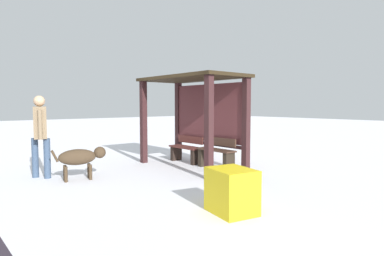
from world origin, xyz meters
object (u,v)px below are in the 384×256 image
Objects in this scene: bus_shelter at (198,102)px; person_walking at (40,129)px; grit_bin at (232,191)px; bench_left_inside at (187,150)px; dog at (81,157)px; bench_center_inside at (216,155)px.

bus_shelter is 3.82m from person_walking.
bench_left_inside is at bearing 149.66° from grit_bin.
bus_shelter reaches higher than bench_left_inside.
grit_bin is (3.59, 0.89, -0.16)m from dog.
dog is at bearing -97.63° from bus_shelter.
person_walking is 1.13m from dog.
grit_bin is at bearing -33.41° from bus_shelter.
bus_shelter is 2.66× the size of bench_center_inside.
bus_shelter is 1.61× the size of person_walking.
bus_shelter is 1.47m from bench_center_inside.
bench_center_inside reaches higher than dog.
bench_left_inside is 1.00× the size of bench_center_inside.
bench_center_inside is 0.61× the size of person_walking.
bus_shelter is at bearing -10.89° from bench_left_inside.
person_walking is at bearing -98.46° from bench_left_inside.
person_walking reaches higher than bench_center_inside.
bench_center_inside is 0.99× the size of dog.
grit_bin is at bearing 13.85° from dog.
bench_center_inside is (1.20, -0.00, 0.02)m from bench_left_inside.
bus_shelter is at bearing 72.20° from person_walking.
dog is (-0.40, -2.99, -1.20)m from bus_shelter.
person_walking is at bearing -141.33° from dog.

